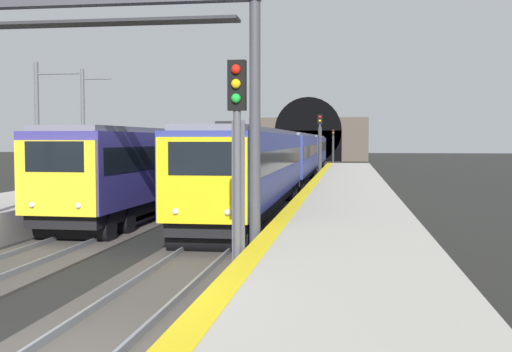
{
  "coord_description": "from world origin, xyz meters",
  "views": [
    {
      "loc": [
        -8.87,
        -4.22,
        3.42
      ],
      "look_at": [
        16.61,
        -0.47,
        1.95
      ],
      "focal_mm": 44.6,
      "sensor_mm": 36.0,
      "label": 1
    }
  ],
  "objects_px": {
    "train_adjacent_platform": "(199,159)",
    "catenary_mast_far": "(84,132)",
    "railway_signal_mid": "(320,143)",
    "railway_signal_near": "(237,156)",
    "railway_signal_far": "(333,143)",
    "catenary_mast_near": "(38,133)",
    "train_main_approaching": "(294,155)",
    "overhead_signal_gantry": "(97,61)"
  },
  "relations": [
    {
      "from": "railway_signal_mid",
      "to": "railway_signal_far",
      "type": "bearing_deg",
      "value": -180.0
    },
    {
      "from": "train_main_approaching",
      "to": "railway_signal_far",
      "type": "bearing_deg",
      "value": 177.33
    },
    {
      "from": "catenary_mast_far",
      "to": "railway_signal_mid",
      "type": "bearing_deg",
      "value": -40.84
    },
    {
      "from": "train_main_approaching",
      "to": "overhead_signal_gantry",
      "type": "xyz_separation_m",
      "value": [
        -32.5,
        2.37,
        3.26
      ]
    },
    {
      "from": "railway_signal_near",
      "to": "railway_signal_far",
      "type": "bearing_deg",
      "value": -180.0
    },
    {
      "from": "overhead_signal_gantry",
      "to": "catenary_mast_near",
      "type": "height_order",
      "value": "catenary_mast_near"
    },
    {
      "from": "overhead_signal_gantry",
      "to": "catenary_mast_near",
      "type": "bearing_deg",
      "value": 32.5
    },
    {
      "from": "railway_signal_near",
      "to": "overhead_signal_gantry",
      "type": "xyz_separation_m",
      "value": [
        2.88,
        4.25,
        2.41
      ]
    },
    {
      "from": "railway_signal_near",
      "to": "catenary_mast_far",
      "type": "bearing_deg",
      "value": -149.58
    },
    {
      "from": "railway_signal_near",
      "to": "railway_signal_far",
      "type": "distance_m",
      "value": 79.67
    },
    {
      "from": "railway_signal_mid",
      "to": "railway_signal_far",
      "type": "xyz_separation_m",
      "value": [
        41.89,
        0.0,
        -0.26
      ]
    },
    {
      "from": "train_adjacent_platform",
      "to": "catenary_mast_near",
      "type": "xyz_separation_m",
      "value": [
        -7.06,
        6.58,
        1.53
      ]
    },
    {
      "from": "train_adjacent_platform",
      "to": "railway_signal_near",
      "type": "distance_m",
      "value": 24.89
    },
    {
      "from": "railway_signal_near",
      "to": "overhead_signal_gantry",
      "type": "bearing_deg",
      "value": -124.15
    },
    {
      "from": "train_main_approaching",
      "to": "train_adjacent_platform",
      "type": "bearing_deg",
      "value": -22.81
    },
    {
      "from": "train_main_approaching",
      "to": "catenary_mast_far",
      "type": "height_order",
      "value": "catenary_mast_far"
    },
    {
      "from": "railway_signal_far",
      "to": "catenary_mast_far",
      "type": "bearing_deg",
      "value": -13.01
    },
    {
      "from": "railway_signal_near",
      "to": "railway_signal_mid",
      "type": "xyz_separation_m",
      "value": [
        37.78,
        0.0,
        0.09
      ]
    },
    {
      "from": "railway_signal_near",
      "to": "railway_signal_far",
      "type": "xyz_separation_m",
      "value": [
        79.67,
        0.0,
        -0.17
      ]
    },
    {
      "from": "railway_signal_mid",
      "to": "catenary_mast_far",
      "type": "height_order",
      "value": "catenary_mast_far"
    },
    {
      "from": "train_adjacent_platform",
      "to": "catenary_mast_far",
      "type": "height_order",
      "value": "catenary_mast_far"
    },
    {
      "from": "train_main_approaching",
      "to": "train_adjacent_platform",
      "type": "height_order",
      "value": "train_adjacent_platform"
    },
    {
      "from": "railway_signal_near",
      "to": "train_adjacent_platform",
      "type": "bearing_deg",
      "value": -164.58
    },
    {
      "from": "railway_signal_far",
      "to": "overhead_signal_gantry",
      "type": "relative_size",
      "value": 0.57
    },
    {
      "from": "railway_signal_near",
      "to": "catenary_mast_near",
      "type": "distance_m",
      "value": 21.47
    },
    {
      "from": "overhead_signal_gantry",
      "to": "catenary_mast_far",
      "type": "relative_size",
      "value": 1.14
    },
    {
      "from": "railway_signal_near",
      "to": "catenary_mast_near",
      "type": "relative_size",
      "value": 0.69
    },
    {
      "from": "railway_signal_mid",
      "to": "railway_signal_near",
      "type": "bearing_deg",
      "value": 0.0
    },
    {
      "from": "train_adjacent_platform",
      "to": "railway_signal_far",
      "type": "xyz_separation_m",
      "value": [
        55.69,
        -6.62,
        0.67
      ]
    },
    {
      "from": "catenary_mast_near",
      "to": "railway_signal_far",
      "type": "bearing_deg",
      "value": -11.87
    },
    {
      "from": "railway_signal_mid",
      "to": "catenary_mast_far",
      "type": "xyz_separation_m",
      "value": [
        -15.28,
        13.21,
        0.72
      ]
    },
    {
      "from": "train_adjacent_platform",
      "to": "railway_signal_near",
      "type": "bearing_deg",
      "value": 16.67
    },
    {
      "from": "railway_signal_near",
      "to": "catenary_mast_near",
      "type": "bearing_deg",
      "value": -142.06
    },
    {
      "from": "train_main_approaching",
      "to": "overhead_signal_gantry",
      "type": "distance_m",
      "value": 32.75
    },
    {
      "from": "train_adjacent_platform",
      "to": "catenary_mast_far",
      "type": "xyz_separation_m",
      "value": [
        -1.48,
        6.59,
        1.64
      ]
    },
    {
      "from": "railway_signal_mid",
      "to": "catenary_mast_near",
      "type": "bearing_deg",
      "value": -32.31
    },
    {
      "from": "railway_signal_mid",
      "to": "overhead_signal_gantry",
      "type": "bearing_deg",
      "value": -6.94
    },
    {
      "from": "catenary_mast_far",
      "to": "overhead_signal_gantry",
      "type": "bearing_deg",
      "value": -155.45
    },
    {
      "from": "train_main_approaching",
      "to": "railway_signal_mid",
      "type": "xyz_separation_m",
      "value": [
        2.4,
        -1.88,
        0.94
      ]
    },
    {
      "from": "train_main_approaching",
      "to": "train_adjacent_platform",
      "type": "distance_m",
      "value": 12.34
    },
    {
      "from": "train_main_approaching",
      "to": "railway_signal_far",
      "type": "distance_m",
      "value": 44.34
    },
    {
      "from": "train_main_approaching",
      "to": "catenary_mast_near",
      "type": "relative_size",
      "value": 8.4
    }
  ]
}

